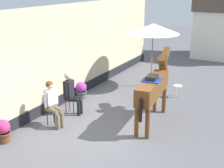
{
  "coord_description": "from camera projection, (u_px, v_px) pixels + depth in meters",
  "views": [
    {
      "loc": [
        3.97,
        -6.85,
        4.12
      ],
      "look_at": [
        -0.4,
        1.2,
        1.05
      ],
      "focal_mm": 48.91,
      "sensor_mm": 36.0,
      "label": 1
    }
  ],
  "objects": [
    {
      "name": "ground_plane",
      "position": [
        145.0,
        99.0,
        11.31
      ],
      "size": [
        40.0,
        40.0,
        0.0
      ],
      "primitive_type": "plane",
      "color": "#56565B"
    },
    {
      "name": "cafe_parasol",
      "position": [
        153.0,
        29.0,
        12.01
      ],
      "size": [
        2.1,
        2.1,
        2.58
      ],
      "color": "black",
      "rests_on": "ground_plane"
    },
    {
      "name": "spare_stool_white",
      "position": [
        178.0,
        87.0,
        11.37
      ],
      "size": [
        0.32,
        0.32,
        0.46
      ],
      "color": "white",
      "rests_on": "ground_plane"
    },
    {
      "name": "saddled_horse_center",
      "position": [
        154.0,
        86.0,
        9.11
      ],
      "size": [
        0.67,
        2.99,
        2.06
      ],
      "color": "brown",
      "rests_on": "ground_plane"
    },
    {
      "name": "seated_visitor_far",
      "position": [
        71.0,
        91.0,
        9.85
      ],
      "size": [
        0.61,
        0.49,
        1.39
      ],
      "color": "red",
      "rests_on": "ground_plane"
    },
    {
      "name": "flower_planter_nearest",
      "position": [
        3.0,
        131.0,
        8.18
      ],
      "size": [
        0.43,
        0.43,
        0.64
      ],
      "color": "brown",
      "rests_on": "ground_plane"
    },
    {
      "name": "seated_visitor_near",
      "position": [
        52.0,
        101.0,
        8.99
      ],
      "size": [
        0.61,
        0.48,
        1.39
      ],
      "color": "black",
      "rests_on": "ground_plane"
    },
    {
      "name": "flower_planter_farthest",
      "position": [
        81.0,
        90.0,
        11.26
      ],
      "size": [
        0.43,
        0.43,
        0.64
      ],
      "color": "#4C4C51",
      "rests_on": "ground_plane"
    },
    {
      "name": "pub_facade_wall",
      "position": [
        63.0,
        59.0,
        10.73
      ],
      "size": [
        0.34,
        14.0,
        3.4
      ],
      "color": "#CCB793",
      "rests_on": "ground_plane"
    }
  ]
}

